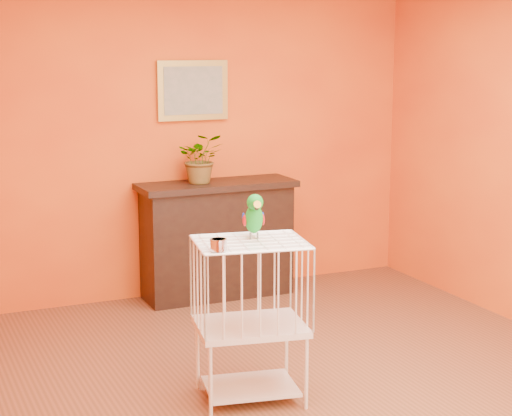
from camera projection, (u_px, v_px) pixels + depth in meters
name	position (u px, v px, depth m)	size (l,w,h in m)	color
ground	(314.00, 381.00, 5.51)	(4.50, 4.50, 0.00)	brown
room_shell	(317.00, 137.00, 5.21)	(4.50, 4.50, 4.50)	orange
console_cabinet	(217.00, 239.00, 7.28)	(1.34, 0.48, 0.99)	black
potted_plant	(202.00, 164.00, 7.09)	(0.37, 0.42, 0.32)	#26722D
framed_picture	(193.00, 90.00, 7.17)	(0.62, 0.04, 0.50)	#A98F3C
birdcage	(250.00, 318.00, 5.15)	(0.72, 0.60, 0.99)	white
feed_cup	(218.00, 245.00, 4.81)	(0.10, 0.10, 0.07)	silver
parrot	(254.00, 216.00, 5.09)	(0.14, 0.25, 0.28)	#59544C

